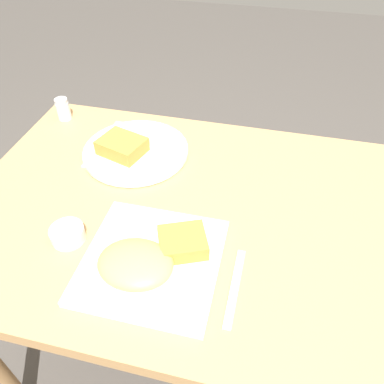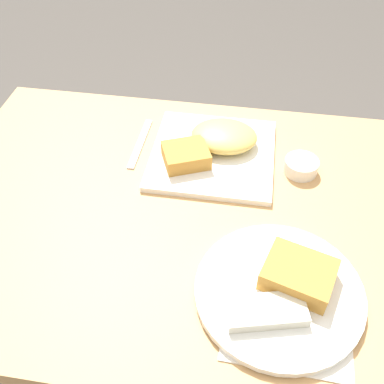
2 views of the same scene
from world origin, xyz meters
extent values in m
plane|color=#4C4742|center=(0.00, 0.00, 0.00)|extent=(8.00, 8.00, 0.00)
cube|color=tan|center=(0.00, 0.00, 0.72)|extent=(1.07, 0.75, 0.04)
cylinder|color=#9F7649|center=(-0.48, -0.32, 0.35)|extent=(0.05, 0.05, 0.70)
cylinder|color=#9F7649|center=(0.48, -0.32, 0.35)|extent=(0.05, 0.05, 0.70)
cube|color=silver|center=(-0.20, 0.19, 0.74)|extent=(0.21, 0.24, 0.00)
cube|color=white|center=(-0.03, -0.17, 0.74)|extent=(0.27, 0.27, 0.01)
ellipsoid|color=#EAC660|center=(-0.05, -0.20, 0.77)|extent=(0.15, 0.12, 0.04)
cube|color=#C68938|center=(0.03, -0.13, 0.77)|extent=(0.12, 0.11, 0.04)
cylinder|color=white|center=(-0.18, 0.17, 0.75)|extent=(0.29, 0.29, 0.01)
cube|color=#C68938|center=(-0.21, 0.15, 0.77)|extent=(0.14, 0.12, 0.04)
cube|color=beige|center=(-0.16, 0.22, 0.76)|extent=(0.14, 0.09, 0.02)
cylinder|color=white|center=(-0.23, -0.15, 0.75)|extent=(0.07, 0.07, 0.03)
cylinder|color=beige|center=(-0.23, -0.15, 0.77)|extent=(0.06, 0.06, 0.00)
cube|color=silver|center=(0.15, -0.19, 0.74)|extent=(0.02, 0.18, 0.00)
camera|label=1|loc=(0.16, -0.60, 1.37)|focal=35.00mm
camera|label=2|loc=(-0.10, 0.60, 1.41)|focal=42.00mm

